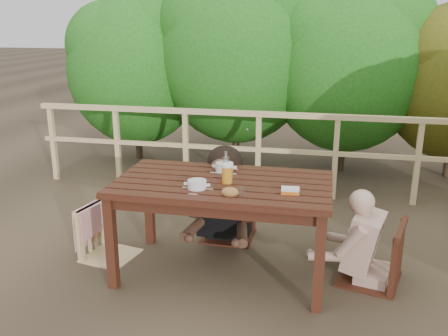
% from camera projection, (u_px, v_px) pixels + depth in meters
% --- Properties ---
extents(ground, '(60.00, 60.00, 0.00)m').
position_uv_depth(ground, '(223.00, 272.00, 4.13)').
color(ground, brown).
rests_on(ground, ground).
extents(table, '(1.71, 0.96, 0.79)m').
position_uv_depth(table, '(223.00, 229.00, 4.02)').
color(table, '#35180E').
rests_on(table, ground).
extents(chair_left, '(0.51, 0.51, 0.87)m').
position_uv_depth(chair_left, '(108.00, 211.00, 4.28)').
color(chair_left, '#D4B57D').
rests_on(chair_left, ground).
extents(chair_far, '(0.49, 0.49, 0.96)m').
position_uv_depth(chair_far, '(229.00, 190.00, 4.66)').
color(chair_far, '#35180E').
rests_on(chair_far, ground).
extents(chair_right, '(0.59, 0.59, 0.97)m').
position_uv_depth(chair_right, '(374.00, 225.00, 3.87)').
color(chair_right, '#35180E').
rests_on(chair_right, ground).
extents(woman, '(0.60, 0.73, 1.45)m').
position_uv_depth(woman, '(229.00, 165.00, 4.61)').
color(woman, black).
rests_on(woman, ground).
extents(diner_right, '(0.72, 0.64, 1.25)m').
position_uv_depth(diner_right, '(379.00, 209.00, 3.82)').
color(diner_right, tan).
rests_on(diner_right, ground).
extents(railing, '(5.60, 0.10, 1.01)m').
position_uv_depth(railing, '(258.00, 153.00, 5.86)').
color(railing, '#D4B57D').
rests_on(railing, ground).
extents(hedge_row, '(6.60, 1.60, 3.80)m').
position_uv_depth(hedge_row, '(303.00, 30.00, 6.50)').
color(hedge_row, '#216119').
rests_on(hedge_row, ground).
extents(soup_near, '(0.24, 0.24, 0.08)m').
position_uv_depth(soup_near, '(197.00, 185.00, 3.72)').
color(soup_near, white).
rests_on(soup_near, table).
extents(soup_far, '(0.25, 0.25, 0.08)m').
position_uv_depth(soup_far, '(224.00, 168.00, 4.16)').
color(soup_far, white).
rests_on(soup_far, table).
extents(bread_roll, '(0.13, 0.10, 0.08)m').
position_uv_depth(bread_roll, '(230.00, 192.00, 3.58)').
color(bread_roll, '#A45C27').
rests_on(bread_roll, table).
extents(beer_glass, '(0.09, 0.09, 0.17)m').
position_uv_depth(beer_glass, '(227.00, 174.00, 3.84)').
color(beer_glass, gold).
rests_on(beer_glass, table).
extents(bottle, '(0.06, 0.06, 0.23)m').
position_uv_depth(bottle, '(226.00, 166.00, 3.96)').
color(bottle, silver).
rests_on(bottle, table).
extents(tumbler, '(0.06, 0.06, 0.07)m').
position_uv_depth(tumbler, '(242.00, 192.00, 3.58)').
color(tumbler, silver).
rests_on(tumbler, table).
extents(butter_tub, '(0.14, 0.11, 0.06)m').
position_uv_depth(butter_tub, '(290.00, 192.00, 3.62)').
color(butter_tub, white).
rests_on(butter_tub, table).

